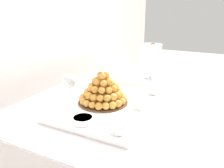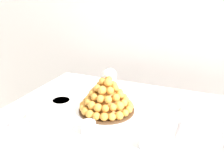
# 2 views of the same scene
# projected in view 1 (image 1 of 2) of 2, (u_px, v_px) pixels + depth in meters

# --- Properties ---
(backdrop_wall) EXTENTS (4.80, 0.10, 2.50)m
(backdrop_wall) POSITION_uv_depth(u_px,v_px,m) (26.00, 10.00, 1.60)
(backdrop_wall) COLOR silver
(backdrop_wall) RESTS_ON ground_plane
(buffet_table) EXTENTS (1.47, 0.96, 0.77)m
(buffet_table) POSITION_uv_depth(u_px,v_px,m) (130.00, 105.00, 1.43)
(buffet_table) COLOR brown
(buffet_table) RESTS_ON ground_plane
(serving_tray) EXTENTS (0.67, 0.44, 0.02)m
(serving_tray) POSITION_uv_depth(u_px,v_px,m) (115.00, 105.00, 1.20)
(serving_tray) COLOR white
(serving_tray) RESTS_ON buffet_table
(croquembouche) EXTENTS (0.27, 0.27, 0.21)m
(croquembouche) POSITION_uv_depth(u_px,v_px,m) (103.00, 89.00, 1.20)
(croquembouche) COLOR #4C331E
(croquembouche) RESTS_ON serving_tray
(dessert_cup_left) EXTENTS (0.06, 0.06, 0.05)m
(dessert_cup_left) POSITION_uv_depth(u_px,v_px,m) (118.00, 128.00, 0.92)
(dessert_cup_left) COLOR silver
(dessert_cup_left) RESTS_ON serving_tray
(dessert_cup_mid_left) EXTENTS (0.06, 0.06, 0.05)m
(dessert_cup_mid_left) POSITION_uv_depth(u_px,v_px,m) (140.00, 105.00, 1.14)
(dessert_cup_mid_left) COLOR silver
(dessert_cup_mid_left) RESTS_ON serving_tray
(dessert_cup_centre) EXTENTS (0.06, 0.06, 0.05)m
(dessert_cup_centre) POSITION_uv_depth(u_px,v_px,m) (153.00, 90.00, 1.34)
(dessert_cup_centre) COLOR silver
(dessert_cup_centre) RESTS_ON serving_tray
(creme_brulee_ramekin) EXTENTS (0.09, 0.09, 0.02)m
(creme_brulee_ramekin) POSITION_uv_depth(u_px,v_px,m) (83.00, 119.00, 1.01)
(creme_brulee_ramekin) COLOR white
(creme_brulee_ramekin) RESTS_ON serving_tray
(macaron_goblet) EXTENTS (0.15, 0.15, 0.27)m
(macaron_goblet) POSITION_uv_depth(u_px,v_px,m) (151.00, 57.00, 1.62)
(macaron_goblet) COLOR white
(macaron_goblet) RESTS_ON buffet_table
(fruit_tart_plate) EXTENTS (0.18, 0.18, 0.06)m
(fruit_tart_plate) POSITION_uv_depth(u_px,v_px,m) (155.00, 68.00, 1.89)
(fruit_tart_plate) COLOR white
(fruit_tart_plate) RESTS_ON buffet_table
(wine_glass) EXTENTS (0.08, 0.08, 0.16)m
(wine_glass) POSITION_uv_depth(u_px,v_px,m) (70.00, 82.00, 1.21)
(wine_glass) COLOR silver
(wine_glass) RESTS_ON buffet_table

